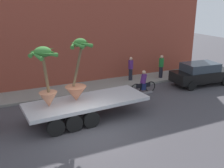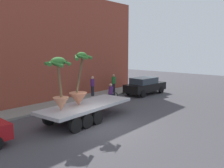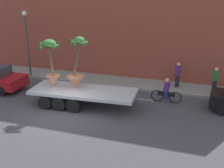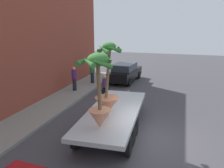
% 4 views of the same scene
% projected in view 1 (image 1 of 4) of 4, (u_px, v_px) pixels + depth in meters
% --- Properties ---
extents(ground_plane, '(60.00, 60.00, 0.00)m').
position_uv_depth(ground_plane, '(92.00, 134.00, 11.87)').
color(ground_plane, '#423F44').
extents(sidewalk, '(24.00, 2.20, 0.15)m').
position_uv_depth(sidewalk, '(58.00, 92.00, 17.10)').
color(sidewalk, gray).
rests_on(sidewalk, ground).
extents(building_facade, '(24.00, 1.20, 8.73)m').
position_uv_depth(building_facade, '(47.00, 22.00, 17.24)').
color(building_facade, brown).
rests_on(building_facade, ground).
extents(flatbed_trailer, '(7.20, 2.59, 0.98)m').
position_uv_depth(flatbed_trailer, '(82.00, 105.00, 13.15)').
color(flatbed_trailer, '#B7BABF').
rests_on(flatbed_trailer, ground).
extents(potted_palm_rear, '(1.38, 1.12, 3.08)m').
position_uv_depth(potted_palm_rear, '(77.00, 82.00, 12.84)').
color(potted_palm_rear, '#C17251').
rests_on(potted_palm_rear, flatbed_trailer).
extents(potted_palm_middle, '(1.33, 1.40, 2.85)m').
position_uv_depth(potted_palm_middle, '(46.00, 78.00, 11.96)').
color(potted_palm_middle, tan).
rests_on(potted_palm_middle, flatbed_trailer).
extents(cyclist, '(1.84, 0.34, 1.54)m').
position_uv_depth(cyclist, '(143.00, 83.00, 16.88)').
color(cyclist, black).
rests_on(cyclist, ground).
extents(parked_car, '(4.48, 2.09, 1.58)m').
position_uv_depth(parked_car, '(201.00, 73.00, 18.52)').
color(parked_car, black).
rests_on(parked_car, ground).
extents(pedestrian_near_gate, '(0.36, 0.36, 1.71)m').
position_uv_depth(pedestrian_near_gate, '(131.00, 68.00, 19.04)').
color(pedestrian_near_gate, black).
rests_on(pedestrian_near_gate, sidewalk).
extents(pedestrian_far_left, '(0.36, 0.36, 1.71)m').
position_uv_depth(pedestrian_far_left, '(161.00, 66.00, 19.65)').
color(pedestrian_far_left, black).
rests_on(pedestrian_far_left, sidewalk).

